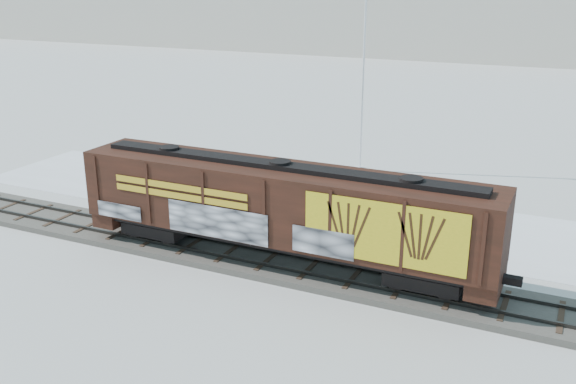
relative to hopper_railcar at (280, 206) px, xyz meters
The scene contains 8 objects.
ground 3.83m from the hopper_railcar, behind, with size 500.00×500.00×0.00m, color white.
rail_track 3.72m from the hopper_railcar, behind, with size 50.00×3.40×0.43m.
parking_strip 8.42m from the hopper_railcar, 108.82° to the left, with size 40.00×8.00×0.03m, color white.
hopper_railcar is the anchor object (origin of this frame).
flagpole 15.91m from the hopper_railcar, 96.03° to the left, with size 2.30×0.90×12.57m.
car_silver 15.77m from the hopper_railcar, 150.84° to the left, with size 1.70×4.22×1.44m, color silver.
car_white 6.51m from the hopper_railcar, 111.89° to the left, with size 1.53×4.37×1.44m, color silver.
car_dark 7.10m from the hopper_railcar, 93.07° to the left, with size 2.02×4.96×1.44m, color black.
Camera 1 is at (13.78, -23.13, 12.10)m, focal length 40.00 mm.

